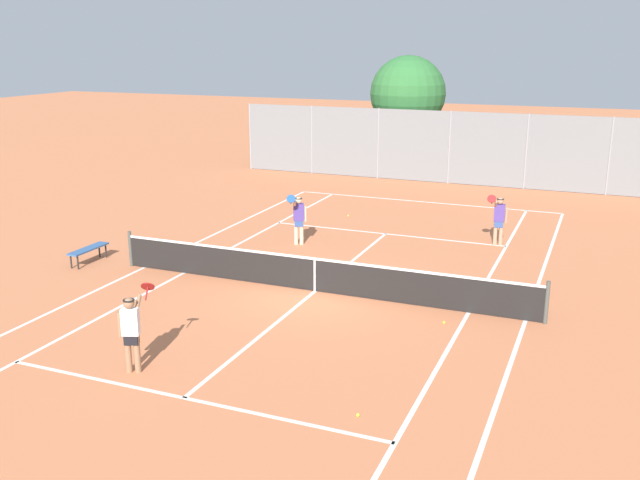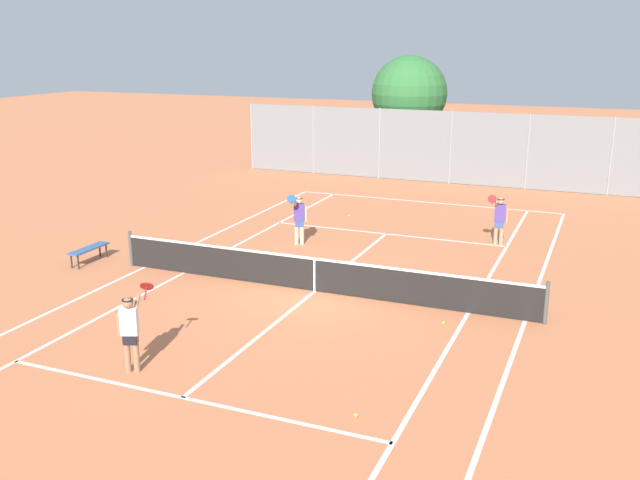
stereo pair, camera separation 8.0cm
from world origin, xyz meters
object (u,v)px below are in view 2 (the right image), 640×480
at_px(player_far_right, 500,218).
at_px(loose_tennis_ball_3, 356,415).
at_px(tennis_net, 315,274).
at_px(player_far_left, 299,217).
at_px(player_near_side, 130,329).
at_px(loose_tennis_ball_0, 403,286).
at_px(courtside_bench, 89,250).
at_px(tree_behind_left, 409,95).
at_px(loose_tennis_ball_4, 443,323).
at_px(loose_tennis_ball_2, 349,216).
at_px(loose_tennis_ball_1, 211,248).

xyz_separation_m(player_far_right, loose_tennis_ball_3, (-0.56, -12.23, -0.89)).
bearing_deg(tennis_net, player_far_left, 119.28).
distance_m(player_near_side, loose_tennis_ball_0, 8.01).
height_order(player_near_side, loose_tennis_ball_3, player_near_side).
bearing_deg(player_near_side, loose_tennis_ball_3, 0.27).
bearing_deg(player_far_right, loose_tennis_ball_3, -92.64).
relative_size(courtside_bench, tree_behind_left, 0.26).
xyz_separation_m(tennis_net, loose_tennis_ball_4, (3.73, -0.92, -0.48)).
relative_size(player_far_right, loose_tennis_ball_2, 26.88).
xyz_separation_m(tennis_net, player_far_right, (3.83, 6.42, 0.42)).
xyz_separation_m(player_far_left, loose_tennis_ball_0, (4.38, -2.79, -0.89)).
relative_size(player_near_side, loose_tennis_ball_1, 26.88).
bearing_deg(player_far_left, loose_tennis_ball_4, -39.59).
xyz_separation_m(tennis_net, courtside_bench, (-7.33, -0.23, -0.10)).
xyz_separation_m(loose_tennis_ball_2, tree_behind_left, (-0.76, 10.80, 3.78)).
bearing_deg(loose_tennis_ball_1, loose_tennis_ball_4, -21.91).
bearing_deg(player_far_right, loose_tennis_ball_4, -90.84).
bearing_deg(loose_tennis_ball_1, loose_tennis_ball_2, 65.76).
height_order(player_near_side, courtside_bench, player_near_side).
distance_m(tennis_net, player_far_right, 7.49).
distance_m(loose_tennis_ball_1, tree_behind_left, 17.14).
height_order(tennis_net, loose_tennis_ball_1, tennis_net).
height_order(loose_tennis_ball_2, tree_behind_left, tree_behind_left).
relative_size(loose_tennis_ball_0, loose_tennis_ball_4, 1.00).
xyz_separation_m(loose_tennis_ball_0, loose_tennis_ball_4, (1.61, -2.15, 0.00)).
xyz_separation_m(player_far_left, loose_tennis_ball_1, (-2.44, -1.56, -0.89)).
distance_m(player_near_side, courtside_bench, 8.06).
height_order(loose_tennis_ball_0, courtside_bench, courtside_bench).
height_order(loose_tennis_ball_4, tree_behind_left, tree_behind_left).
bearing_deg(player_far_left, loose_tennis_ball_0, -32.56).
xyz_separation_m(tennis_net, loose_tennis_ball_0, (2.12, 1.23, -0.48)).
relative_size(player_far_left, courtside_bench, 1.18).
bearing_deg(tennis_net, loose_tennis_ball_3, -60.62).
bearing_deg(loose_tennis_ball_1, tennis_net, -27.70).
bearing_deg(tree_behind_left, courtside_bench, -103.06).
bearing_deg(player_far_left, loose_tennis_ball_2, 87.62).
xyz_separation_m(player_far_left, player_far_right, (6.09, 2.39, 0.00)).
distance_m(tennis_net, loose_tennis_ball_3, 6.68).
xyz_separation_m(loose_tennis_ball_1, loose_tennis_ball_2, (2.62, 5.82, 0.00)).
relative_size(loose_tennis_ball_3, loose_tennis_ball_4, 1.00).
bearing_deg(player_far_left, loose_tennis_ball_3, -60.66).
relative_size(player_near_side, tree_behind_left, 0.31).
height_order(player_far_left, loose_tennis_ball_4, player_far_left).
distance_m(loose_tennis_ball_3, courtside_bench, 11.98).
distance_m(loose_tennis_ball_1, loose_tennis_ball_4, 9.08).
distance_m(tennis_net, player_near_side, 6.05).
relative_size(player_far_left, loose_tennis_ball_4, 26.88).
xyz_separation_m(player_far_right, tree_behind_left, (-6.68, 12.66, 2.88)).
distance_m(player_near_side, loose_tennis_ball_1, 8.92).
bearing_deg(player_far_left, tennis_net, -60.72).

